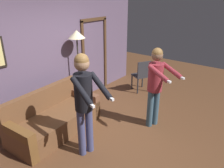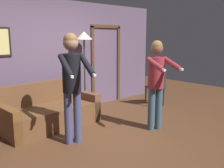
# 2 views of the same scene
# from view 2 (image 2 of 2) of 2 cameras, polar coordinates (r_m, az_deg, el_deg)

# --- Properties ---
(ground_plane) EXTENTS (12.00, 12.00, 0.00)m
(ground_plane) POSITION_cam_2_polar(r_m,az_deg,el_deg) (4.57, -1.17, -12.09)
(ground_plane) COLOR brown
(back_wall_assembly) EXTENTS (6.40, 0.10, 2.60)m
(back_wall_assembly) POSITION_cam_2_polar(r_m,az_deg,el_deg) (5.84, -13.56, 5.81)
(back_wall_assembly) COLOR #5D4B63
(back_wall_assembly) RESTS_ON ground_plane
(couch) EXTENTS (1.95, 0.98, 0.87)m
(couch) POSITION_cam_2_polar(r_m,az_deg,el_deg) (5.16, -14.01, -6.43)
(couch) COLOR brown
(couch) RESTS_ON ground_plane
(torchiere_lamp) EXTENTS (0.40, 0.40, 1.89)m
(torchiere_lamp) POSITION_cam_2_polar(r_m,az_deg,el_deg) (5.92, -6.40, 9.36)
(torchiere_lamp) COLOR #332D28
(torchiere_lamp) RESTS_ON ground_plane
(person_standing_left) EXTENTS (0.55, 0.74, 1.84)m
(person_standing_left) POSITION_cam_2_polar(r_m,az_deg,el_deg) (4.08, -9.12, 1.55)
(person_standing_left) COLOR #40446E
(person_standing_left) RESTS_ON ground_plane
(person_standing_right) EXTENTS (0.59, 0.75, 1.71)m
(person_standing_right) POSITION_cam_2_polar(r_m,az_deg,el_deg) (4.74, 10.15, 1.68)
(person_standing_right) COLOR #355062
(person_standing_right) RESTS_ON ground_plane
(dining_chair_distant) EXTENTS (0.57, 0.57, 0.93)m
(dining_chair_distant) POSITION_cam_2_polar(r_m,az_deg,el_deg) (6.58, 10.04, -0.34)
(dining_chair_distant) COLOR #2D2D33
(dining_chair_distant) RESTS_ON ground_plane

